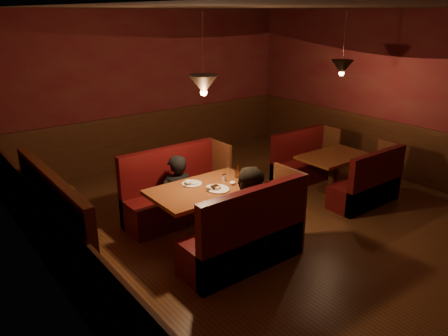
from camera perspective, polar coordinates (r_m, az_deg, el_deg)
room at (r=5.83m, az=5.06°, el=1.69°), size 6.02×7.02×2.92m
main_table at (r=5.61m, az=-2.32°, el=-4.18°), size 1.40×0.85×0.98m
main_bench_far at (r=6.33m, az=-6.34°, el=-3.81°), size 1.54×0.55×1.05m
main_bench_near at (r=5.16m, az=3.04°, el=-9.46°), size 1.54×0.55×1.05m
second_table at (r=7.40m, az=14.08°, el=0.43°), size 1.14×0.73×0.64m
second_bench_far at (r=7.89m, az=10.26°, el=0.47°), size 1.26×0.47×0.90m
second_bench_near at (r=7.11m, az=18.33°, el=-2.43°), size 1.26×0.47×0.90m
diner_a at (r=6.00m, az=-6.27°, el=-1.43°), size 0.54×0.39×1.39m
diner_b at (r=5.13m, az=3.86°, el=-4.31°), size 0.85×0.73×1.53m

